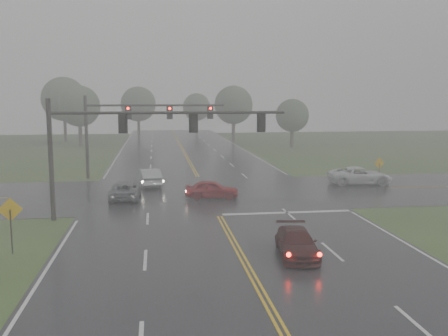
{
  "coord_description": "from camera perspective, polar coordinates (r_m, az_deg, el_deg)",
  "views": [
    {
      "loc": [
        -3.94,
        -16.53,
        7.44
      ],
      "look_at": [
        0.57,
        16.0,
        2.82
      ],
      "focal_mm": 40.0,
      "sensor_mm": 36.0,
      "label": 1
    }
  ],
  "objects": [
    {
      "name": "sedan_silver",
      "position": [
        42.83,
        -8.51,
        -2.08
      ],
      "size": [
        2.25,
        4.81,
        1.53
      ],
      "primitive_type": "imported",
      "rotation": [
        0.0,
        0.0,
        3.28
      ],
      "color": "#9A9CA2",
      "rests_on": "ground"
    },
    {
      "name": "tree_nw_a",
      "position": [
        80.72,
        -16.2,
        6.8
      ],
      "size": [
        6.39,
        6.39,
        9.38
      ],
      "color": "#382C24",
      "rests_on": "ground"
    },
    {
      "name": "tree_nw_b",
      "position": [
        89.14,
        -17.83,
        7.5
      ],
      "size": [
        7.49,
        7.49,
        10.99
      ],
      "color": "#382C24",
      "rests_on": "ground"
    },
    {
      "name": "main_road",
      "position": [
        37.49,
        -1.7,
        -3.44
      ],
      "size": [
        18.0,
        160.0,
        0.02
      ],
      "primitive_type": "cube",
      "color": "black",
      "rests_on": "ground"
    },
    {
      "name": "car_grey",
      "position": [
        37.76,
        -11.17,
        -3.51
      ],
      "size": [
        2.26,
        4.71,
        1.29
      ],
      "primitive_type": "imported",
      "rotation": [
        0.0,
        0.0,
        3.12
      ],
      "color": "#5C5E64",
      "rests_on": "ground"
    },
    {
      "name": "ground",
      "position": [
        18.55,
        5.26,
        -15.67
      ],
      "size": [
        180.0,
        180.0,
        0.0
      ],
      "primitive_type": "plane",
      "color": "#30461E",
      "rests_on": "ground"
    },
    {
      "name": "stop_bar",
      "position": [
        32.91,
        7.21,
        -5.12
      ],
      "size": [
        8.5,
        0.5,
        0.01
      ],
      "primitive_type": "cube",
      "color": "#BCBCBC",
      "rests_on": "ground"
    },
    {
      "name": "signal_gantry_far",
      "position": [
        47.25,
        -10.74,
        5.35
      ],
      "size": [
        12.92,
        0.39,
        7.67
      ],
      "color": "black",
      "rests_on": "ground"
    },
    {
      "name": "pickup_white",
      "position": [
        44.9,
        15.24,
        -1.81
      ],
      "size": [
        5.59,
        2.91,
        1.5
      ],
      "primitive_type": "imported",
      "rotation": [
        0.0,
        0.0,
        1.49
      ],
      "color": "silver",
      "rests_on": "ground"
    },
    {
      "name": "signal_gantry_near",
      "position": [
        31.11,
        -11.05,
        3.82
      ],
      "size": [
        14.55,
        0.32,
        7.42
      ],
      "color": "black",
      "rests_on": "ground"
    },
    {
      "name": "sedan_red",
      "position": [
        37.3,
        -1.38,
        -3.5
      ],
      "size": [
        4.17,
        2.16,
        1.36
      ],
      "primitive_type": "imported",
      "rotation": [
        0.0,
        0.0,
        1.43
      ],
      "color": "maroon",
      "rests_on": "ground"
    },
    {
      "name": "cross_street",
      "position": [
        39.44,
        -2.02,
        -2.87
      ],
      "size": [
        120.0,
        14.0,
        0.02
      ],
      "primitive_type": "cube",
      "color": "black",
      "rests_on": "ground"
    },
    {
      "name": "tree_ne_a",
      "position": [
        84.53,
        1.09,
        7.21
      ],
      "size": [
        6.48,
        6.48,
        9.52
      ],
      "color": "#382C24",
      "rests_on": "ground"
    },
    {
      "name": "sedan_maroon",
      "position": [
        24.28,
        8.27,
        -9.92
      ],
      "size": [
        2.25,
        4.45,
        1.24
      ],
      "primitive_type": "imported",
      "rotation": [
        0.0,
        0.0,
        -0.12
      ],
      "color": "black",
      "rests_on": "ground"
    },
    {
      "name": "sign_diamond_west",
      "position": [
        25.95,
        -23.21,
        -5.09
      ],
      "size": [
        1.14,
        0.18,
        2.75
      ],
      "rotation": [
        0.0,
        0.0,
        0.12
      ],
      "color": "black",
      "rests_on": "ground"
    },
    {
      "name": "sign_diamond_east",
      "position": [
        44.66,
        17.32,
        0.16
      ],
      "size": [
        0.99,
        0.25,
        2.4
      ],
      "rotation": [
        0.0,
        0.0,
        0.21
      ],
      "color": "black",
      "rests_on": "ground"
    },
    {
      "name": "tree_n_far",
      "position": [
        104.31,
        -3.15,
        6.96
      ],
      "size": [
        5.74,
        5.74,
        8.43
      ],
      "color": "#382C24",
      "rests_on": "ground"
    },
    {
      "name": "tree_n_mid",
      "position": [
        95.02,
        -9.77,
        7.21
      ],
      "size": [
        6.52,
        6.52,
        9.58
      ],
      "color": "#382C24",
      "rests_on": "ground"
    },
    {
      "name": "tree_e_near",
      "position": [
        75.97,
        7.81,
        5.95
      ],
      "size": [
        4.99,
        4.99,
        7.32
      ],
      "color": "#382C24",
      "rests_on": "ground"
    }
  ]
}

